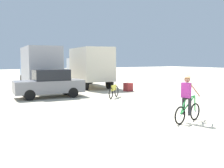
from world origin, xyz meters
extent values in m
plane|color=beige|center=(0.00, 0.00, 0.00)|extent=(120.00, 120.00, 0.00)
cube|color=#9E9EA3|center=(-0.95, 13.52, 2.00)|extent=(2.99, 5.44, 2.70)
cube|color=#4C6B9E|center=(-0.56, 16.90, 1.50)|extent=(2.36, 1.75, 2.00)
cube|color=black|center=(-0.47, 17.59, 1.85)|extent=(2.02, 0.32, 0.80)
cylinder|color=black|center=(-1.58, 16.92, 0.50)|extent=(0.43, 1.03, 1.00)
cylinder|color=black|center=(0.45, 16.68, 0.50)|extent=(0.43, 1.03, 1.00)
cylinder|color=black|center=(-2.16, 11.96, 0.50)|extent=(0.43, 1.03, 1.00)
cylinder|color=black|center=(-0.14, 11.72, 0.50)|extent=(0.43, 1.03, 1.00)
cube|color=beige|center=(3.14, 12.82, 2.00)|extent=(3.16, 5.50, 2.70)
cube|color=silver|center=(3.66, 16.18, 1.50)|extent=(2.40, 1.82, 2.00)
cube|color=black|center=(3.76, 16.88, 1.85)|extent=(2.01, 0.39, 0.80)
cylinder|color=black|center=(2.63, 16.24, 0.50)|extent=(0.47, 1.04, 1.00)
cylinder|color=black|center=(4.65, 15.93, 0.50)|extent=(0.47, 1.04, 1.00)
cylinder|color=black|center=(1.87, 11.31, 0.50)|extent=(0.47, 1.04, 1.00)
cylinder|color=black|center=(3.89, 11.00, 0.50)|extent=(0.47, 1.04, 1.00)
cube|color=slate|center=(-1.81, 8.92, 0.70)|extent=(4.35, 2.15, 0.76)
cube|color=black|center=(-1.66, 8.91, 1.42)|extent=(2.24, 1.79, 0.68)
cylinder|color=black|center=(-3.18, 8.27, 0.32)|extent=(0.66, 0.28, 0.64)
cylinder|color=black|center=(-3.03, 9.82, 0.32)|extent=(0.66, 0.28, 0.64)
cylinder|color=black|center=(-0.59, 8.02, 0.32)|extent=(0.66, 0.28, 0.64)
cylinder|color=black|center=(-0.44, 9.57, 0.32)|extent=(0.66, 0.28, 0.64)
torus|color=black|center=(1.04, -0.15, 0.34)|extent=(0.68, 0.19, 0.68)
cylinder|color=silver|center=(1.04, -0.15, 0.34)|extent=(0.09, 0.09, 0.08)
torus|color=black|center=(0.01, -0.35, 0.34)|extent=(0.68, 0.19, 0.68)
cylinder|color=silver|center=(0.01, -0.35, 0.34)|extent=(0.09, 0.09, 0.08)
cylinder|color=green|center=(0.50, -0.26, 0.66)|extent=(1.02, 0.25, 0.68)
cylinder|color=green|center=(0.67, -0.23, 0.94)|extent=(0.66, 0.18, 0.13)
cylinder|color=green|center=(0.18, -0.32, 0.62)|extent=(0.39, 0.12, 0.59)
cylinder|color=green|center=(1.01, -0.16, 0.66)|extent=(0.11, 0.07, 0.64)
cylinder|color=silver|center=(0.99, -0.16, 0.98)|extent=(0.14, 0.52, 0.04)
cube|color=black|center=(0.35, -0.29, 0.93)|extent=(0.26, 0.16, 0.06)
cube|color=#AD2D8C|center=(0.37, -0.28, 1.24)|extent=(0.26, 0.35, 0.56)
sphere|color=#A87A5B|center=(0.43, -0.27, 1.64)|extent=(0.22, 0.22, 0.22)
cone|color=tan|center=(0.43, -0.27, 1.77)|extent=(0.32, 0.32, 0.10)
cylinder|color=#26262B|center=(0.40, -0.15, 0.63)|extent=(0.12, 0.12, 0.66)
cylinder|color=#26262B|center=(0.45, -0.40, 0.63)|extent=(0.12, 0.12, 0.66)
cylinder|color=#A87A5B|center=(0.66, -0.04, 1.23)|extent=(0.62, 0.21, 0.53)
cylinder|color=#A87A5B|center=(0.73, -0.40, 1.23)|extent=(0.63, 0.13, 0.53)
torus|color=black|center=(2.01, 7.03, 0.34)|extent=(0.57, 0.47, 0.68)
torus|color=black|center=(1.19, 6.38, 0.34)|extent=(0.57, 0.47, 0.68)
cube|color=gold|center=(1.60, 6.70, 0.62)|extent=(0.72, 0.59, 0.36)
cylinder|color=silver|center=(1.97, 7.00, 0.95)|extent=(0.34, 0.41, 0.04)
cube|color=#9E2D2D|center=(4.31, 8.99, 0.31)|extent=(0.56, 0.58, 0.62)
camera|label=1|loc=(-7.05, -7.02, 2.37)|focal=42.01mm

